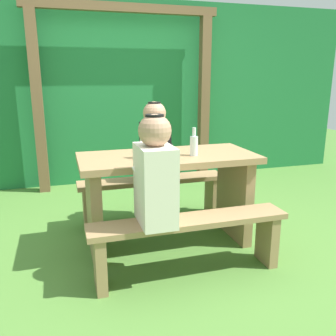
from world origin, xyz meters
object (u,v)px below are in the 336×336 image
at_px(picnic_table, 168,185).
at_px(cell_phone, 138,152).
at_px(bottle_right, 145,148).
at_px(bench_far, 152,190).
at_px(person_white_shirt, 155,174).
at_px(person_black_coat, 155,144).
at_px(bottle_left, 194,145).
at_px(drinking_glass, 160,147).
at_px(bench_near, 189,235).

bearing_deg(picnic_table, cell_phone, 144.80).
distance_m(picnic_table, bottle_right, 0.39).
bearing_deg(bench_far, person_white_shirt, -103.21).
height_order(bench_far, person_black_coat, person_black_coat).
bearing_deg(bench_far, bottle_left, -72.73).
xyz_separation_m(bench_far, person_black_coat, (0.03, -0.00, 0.45)).
bearing_deg(bottle_left, cell_phone, 149.73).
distance_m(picnic_table, cell_phone, 0.36).
relative_size(drinking_glass, bottle_left, 0.43).
relative_size(bench_near, cell_phone, 10.00).
xyz_separation_m(picnic_table, bench_far, (0.00, 0.52, -0.21)).
distance_m(bench_far, bottle_left, 0.83).
distance_m(bench_near, person_white_shirt, 0.51).
relative_size(picnic_table, bench_near, 1.00).
height_order(picnic_table, bench_far, picnic_table).
bearing_deg(person_white_shirt, cell_phone, 87.45).
height_order(drinking_glass, bottle_right, bottle_right).
bearing_deg(person_black_coat, picnic_table, -92.96).
distance_m(bench_near, bottle_right, 0.73).
bearing_deg(bottle_right, cell_phone, 91.89).
relative_size(bottle_right, cell_phone, 1.47).
bearing_deg(person_black_coat, bottle_left, -74.99).
bearing_deg(person_black_coat, cell_phone, -123.28).
relative_size(bench_far, person_white_shirt, 1.95).
height_order(bottle_left, cell_phone, bottle_left).
bearing_deg(bottle_left, bench_far, 107.27).
distance_m(person_black_coat, cell_phone, 0.43).
xyz_separation_m(picnic_table, drinking_glass, (-0.04, 0.11, 0.29)).
height_order(person_black_coat, cell_phone, person_black_coat).
bearing_deg(drinking_glass, bench_near, -86.70).
height_order(bench_near, person_white_shirt, person_white_shirt).
bearing_deg(person_white_shirt, drinking_glass, 71.71).
xyz_separation_m(person_white_shirt, drinking_glass, (0.21, 0.62, 0.05)).
distance_m(person_white_shirt, drinking_glass, 0.66).
xyz_separation_m(bottle_left, cell_phone, (-0.40, 0.23, -0.08)).
height_order(picnic_table, person_black_coat, person_black_coat).
relative_size(person_white_shirt, person_black_coat, 1.00).
relative_size(bench_far, person_black_coat, 1.95).
relative_size(drinking_glass, bottle_right, 0.46).
bearing_deg(person_black_coat, person_white_shirt, -104.65).
xyz_separation_m(picnic_table, person_black_coat, (0.03, 0.51, 0.24)).
distance_m(bench_far, person_black_coat, 0.45).
distance_m(bottle_left, bottle_right, 0.39).
relative_size(bench_near, drinking_glass, 14.78).
height_order(bench_near, bottle_right, bottle_right).
xyz_separation_m(picnic_table, person_white_shirt, (-0.24, -0.51, 0.24)).
bearing_deg(bottle_left, person_white_shirt, -134.86).
relative_size(bench_far, drinking_glass, 14.78).
bearing_deg(bench_far, person_black_coat, -7.12).
bearing_deg(bench_near, bottle_left, 66.74).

